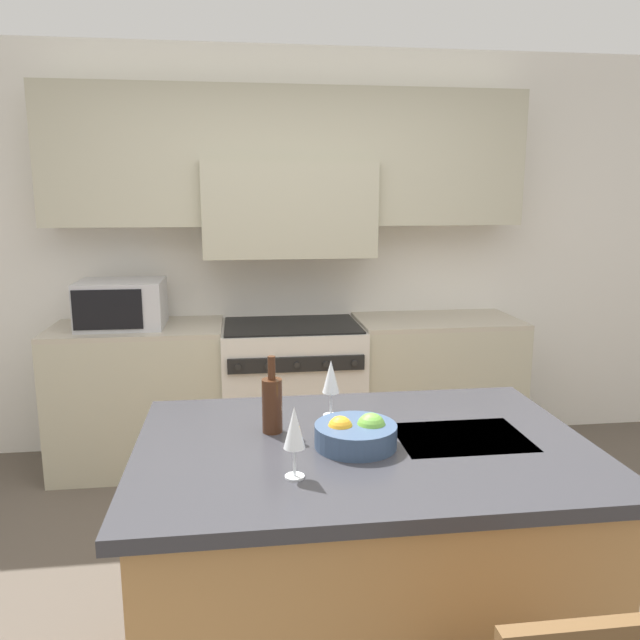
{
  "coord_description": "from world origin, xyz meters",
  "views": [
    {
      "loc": [
        -0.33,
        -2.16,
        1.74
      ],
      "look_at": [
        0.04,
        0.63,
        1.18
      ],
      "focal_mm": 35.0,
      "sensor_mm": 36.0,
      "label": 1
    }
  ],
  "objects_px": {
    "microwave": "(122,304)",
    "wine_glass_near": "(294,430)",
    "fruit_bowl": "(356,434)",
    "wine_glass_far": "(330,378)",
    "wine_bottle": "(272,404)",
    "range_stove": "(292,392)"
  },
  "relations": [
    {
      "from": "microwave",
      "to": "fruit_bowl",
      "type": "height_order",
      "value": "microwave"
    },
    {
      "from": "wine_bottle",
      "to": "fruit_bowl",
      "type": "height_order",
      "value": "wine_bottle"
    },
    {
      "from": "microwave",
      "to": "wine_glass_near",
      "type": "height_order",
      "value": "microwave"
    },
    {
      "from": "microwave",
      "to": "fruit_bowl",
      "type": "bearing_deg",
      "value": -61.74
    },
    {
      "from": "fruit_bowl",
      "to": "wine_glass_far",
      "type": "bearing_deg",
      "value": 98.56
    },
    {
      "from": "microwave",
      "to": "wine_bottle",
      "type": "xyz_separation_m",
      "value": [
        0.84,
        -1.89,
        -0.05
      ]
    },
    {
      "from": "wine_glass_far",
      "to": "fruit_bowl",
      "type": "height_order",
      "value": "wine_glass_far"
    },
    {
      "from": "microwave",
      "to": "wine_bottle",
      "type": "distance_m",
      "value": 2.07
    },
    {
      "from": "wine_glass_near",
      "to": "wine_glass_far",
      "type": "distance_m",
      "value": 0.53
    },
    {
      "from": "wine_bottle",
      "to": "wine_glass_far",
      "type": "xyz_separation_m",
      "value": [
        0.22,
        0.13,
        0.04
      ]
    },
    {
      "from": "range_stove",
      "to": "wine_glass_far",
      "type": "height_order",
      "value": "wine_glass_far"
    },
    {
      "from": "range_stove",
      "to": "wine_glass_far",
      "type": "distance_m",
      "value": 1.85
    },
    {
      "from": "range_stove",
      "to": "microwave",
      "type": "bearing_deg",
      "value": 178.99
    },
    {
      "from": "range_stove",
      "to": "microwave",
      "type": "relative_size",
      "value": 1.78
    },
    {
      "from": "wine_glass_near",
      "to": "wine_glass_far",
      "type": "height_order",
      "value": "same"
    },
    {
      "from": "wine_glass_near",
      "to": "fruit_bowl",
      "type": "relative_size",
      "value": 0.8
    },
    {
      "from": "fruit_bowl",
      "to": "wine_glass_near",
      "type": "bearing_deg",
      "value": -137.04
    },
    {
      "from": "wine_glass_near",
      "to": "fruit_bowl",
      "type": "distance_m",
      "value": 0.32
    },
    {
      "from": "wine_bottle",
      "to": "fruit_bowl",
      "type": "xyz_separation_m",
      "value": [
        0.27,
        -0.16,
        -0.06
      ]
    },
    {
      "from": "range_stove",
      "to": "wine_glass_far",
      "type": "xyz_separation_m",
      "value": [
        -0.0,
        -1.74,
        0.61
      ]
    },
    {
      "from": "wine_glass_near",
      "to": "wine_bottle",
      "type": "bearing_deg",
      "value": 96.86
    },
    {
      "from": "range_stove",
      "to": "wine_bottle",
      "type": "bearing_deg",
      "value": -96.87
    }
  ]
}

